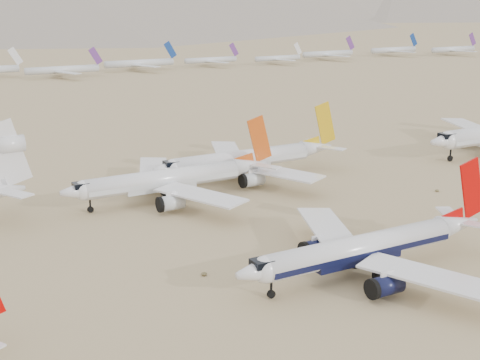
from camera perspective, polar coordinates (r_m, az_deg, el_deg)
The scene contains 5 objects.
ground at distance 115.14m, azimuth 14.04°, elevation -7.44°, with size 7000.00×7000.00×0.00m, color #87734F.
main_airliner at distance 110.74m, azimuth 11.08°, elevation -5.60°, with size 47.82×46.71×16.88m.
row2_gold_tail at distance 165.23m, azimuth 0.79°, elevation 1.82°, with size 48.94×47.86×17.42m.
row2_orange_tail at distance 148.29m, azimuth -5.79°, elevation 0.11°, with size 47.85×46.81×17.07m.
distant_storage_row at distance 396.42m, azimuth -12.46°, elevation 9.42°, with size 629.56×63.81×14.70m.
Camera 1 is at (-74.59, -75.90, 43.98)m, focal length 50.00 mm.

